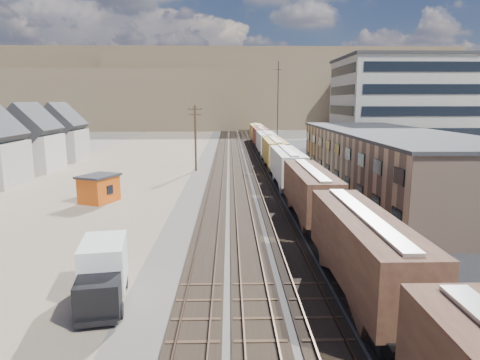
{
  "coord_description": "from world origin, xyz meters",
  "views": [
    {
      "loc": [
        -3.34,
        -23.17,
        10.53
      ],
      "look_at": [
        -2.32,
        17.8,
        3.0
      ],
      "focal_mm": 32.0,
      "sensor_mm": 36.0,
      "label": 1
    }
  ],
  "objects_px": {
    "utility_pole_north": "(195,137)",
    "maintenance_shed": "(99,188)",
    "parked_car_blue": "(366,153)",
    "freight_train": "(280,157)",
    "box_truck": "(103,273)"
  },
  "relations": [
    {
      "from": "utility_pole_north",
      "to": "maintenance_shed",
      "type": "relative_size",
      "value": 2.03
    },
    {
      "from": "maintenance_shed",
      "to": "parked_car_blue",
      "type": "xyz_separation_m",
      "value": [
        39.98,
        36.2,
        -0.65
      ]
    },
    {
      "from": "freight_train",
      "to": "parked_car_blue",
      "type": "bearing_deg",
      "value": 48.06
    },
    {
      "from": "box_truck",
      "to": "parked_car_blue",
      "type": "relative_size",
      "value": 1.0
    },
    {
      "from": "box_truck",
      "to": "freight_train",
      "type": "bearing_deg",
      "value": 70.01
    },
    {
      "from": "box_truck",
      "to": "parked_car_blue",
      "type": "distance_m",
      "value": 67.83
    },
    {
      "from": "freight_train",
      "to": "maintenance_shed",
      "type": "xyz_separation_m",
      "value": [
        -20.97,
        -15.04,
        -1.29
      ]
    },
    {
      "from": "parked_car_blue",
      "to": "freight_train",
      "type": "bearing_deg",
      "value": -172.37
    },
    {
      "from": "box_truck",
      "to": "maintenance_shed",
      "type": "bearing_deg",
      "value": 107.04
    },
    {
      "from": "maintenance_shed",
      "to": "parked_car_blue",
      "type": "height_order",
      "value": "maintenance_shed"
    },
    {
      "from": "maintenance_shed",
      "to": "parked_car_blue",
      "type": "distance_m",
      "value": 53.93
    },
    {
      "from": "freight_train",
      "to": "box_truck",
      "type": "relative_size",
      "value": 19.47
    },
    {
      "from": "freight_train",
      "to": "utility_pole_north",
      "type": "height_order",
      "value": "utility_pole_north"
    },
    {
      "from": "box_truck",
      "to": "maintenance_shed",
      "type": "distance_m",
      "value": 24.18
    },
    {
      "from": "utility_pole_north",
      "to": "maintenance_shed",
      "type": "distance_m",
      "value": 22.61
    }
  ]
}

